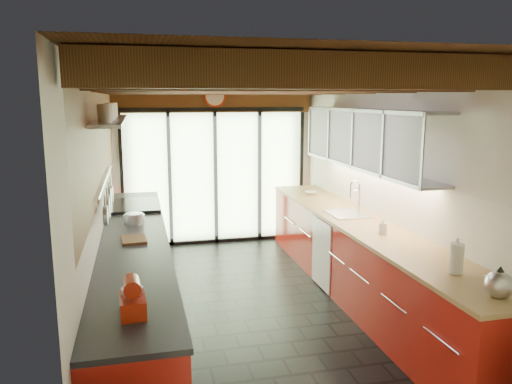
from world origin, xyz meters
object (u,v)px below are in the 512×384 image
soap_bottle (383,226)px  bowl (311,193)px  kettle (499,283)px  stand_mixer (133,299)px  paper_towel (457,259)px

soap_bottle → bowl: 2.23m
kettle → soap_bottle: size_ratio=1.55×
stand_mixer → paper_towel: (2.54, 0.18, 0.02)m
kettle → paper_towel: paper_towel is taller
bowl → kettle: bearing=-90.0°
stand_mixer → bowl: 4.46m
soap_bottle → bowl: (0.00, 2.23, -0.06)m
kettle → soap_bottle: kettle is taller
bowl → paper_towel: bearing=-90.0°
stand_mixer → kettle: stand_mixer is taller
kettle → soap_bottle: bearing=90.0°
stand_mixer → bowl: stand_mixer is taller
paper_towel → bowl: size_ratio=1.57×
paper_towel → kettle: bearing=-90.0°
kettle → bowl: 3.98m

